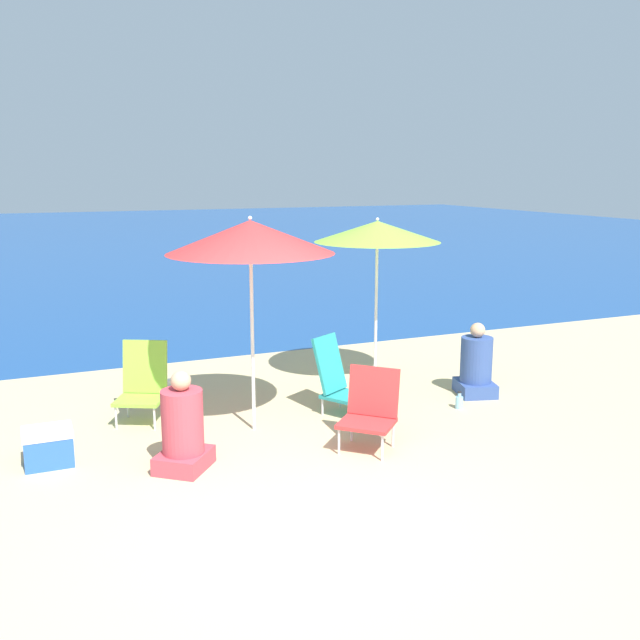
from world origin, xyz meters
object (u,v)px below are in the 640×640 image
at_px(beach_umbrella_red, 250,237).
at_px(person_seated_near, 183,430).
at_px(cooler_box, 48,446).
at_px(seagull, 171,383).
at_px(beach_chair_red, 370,407).
at_px(beach_chair_lime, 143,382).
at_px(person_seated_far, 476,366).
at_px(beach_umbrella_lime, 377,232).
at_px(water_bottle, 459,402).
at_px(beach_chair_teal, 336,377).

xyz_separation_m(beach_umbrella_red, person_seated_near, (-0.89, -0.71, -1.62)).
relative_size(beach_umbrella_red, cooler_box, 5.08).
height_order(beach_umbrella_red, cooler_box, beach_umbrella_red).
relative_size(cooler_box, seagull, 1.61).
distance_m(beach_chair_red, beach_chair_lime, 2.50).
bearing_deg(cooler_box, seagull, 48.82).
relative_size(beach_chair_lime, person_seated_near, 0.93).
relative_size(beach_umbrella_red, person_seated_far, 2.50).
height_order(beach_umbrella_lime, beach_chair_red, beach_umbrella_lime).
bearing_deg(seagull, beach_umbrella_red, -70.15).
xyz_separation_m(person_seated_near, person_seated_far, (3.69, 0.81, -0.02)).
bearing_deg(person_seated_near, water_bottle, 46.62).
height_order(beach_chair_red, person_seated_near, person_seated_near).
bearing_deg(beach_umbrella_lime, cooler_box, -165.31).
distance_m(beach_chair_red, water_bottle, 1.60).
bearing_deg(cooler_box, person_seated_near, -27.02).
bearing_deg(beach_umbrella_lime, water_bottle, -67.43).
xyz_separation_m(beach_chair_teal, person_seated_far, (1.80, -0.08, -0.05)).
bearing_deg(person_seated_far, beach_chair_teal, -166.79).
distance_m(beach_umbrella_lime, seagull, 3.06).
bearing_deg(beach_chair_red, beach_chair_teal, 128.17).
distance_m(beach_chair_teal, beach_chair_red, 1.07).
xyz_separation_m(person_seated_near, water_bottle, (3.22, 0.43, -0.29)).
distance_m(person_seated_far, cooler_box, 4.81).
height_order(beach_chair_teal, beach_chair_red, beach_chair_teal).
xyz_separation_m(water_bottle, seagull, (-2.88, 1.79, 0.06)).
xyz_separation_m(beach_chair_red, person_seated_near, (-1.78, 0.18, -0.03)).
xyz_separation_m(beach_chair_teal, beach_chair_lime, (-2.00, 0.57, 0.02)).
bearing_deg(beach_chair_lime, cooler_box, -111.57).
height_order(beach_umbrella_red, beach_chair_teal, beach_umbrella_red).
relative_size(water_bottle, seagull, 0.75).
bearing_deg(beach_chair_lime, water_bottle, 9.91).
bearing_deg(person_seated_near, beach_umbrella_red, 77.68).
xyz_separation_m(beach_umbrella_red, person_seated_far, (2.80, 0.09, -1.64)).
bearing_deg(beach_umbrella_red, person_seated_near, -141.26).
relative_size(beach_umbrella_lime, beach_chair_teal, 2.45).
bearing_deg(beach_chair_teal, person_seated_far, -33.14).
relative_size(person_seated_near, water_bottle, 4.54).
xyz_separation_m(beach_umbrella_red, beach_chair_red, (0.89, -0.89, -1.59)).
distance_m(person_seated_near, person_seated_far, 3.78).
xyz_separation_m(beach_chair_lime, person_seated_far, (3.80, -0.65, -0.08)).
bearing_deg(beach_umbrella_lime, beach_umbrella_red, -154.96).
height_order(beach_chair_teal, seagull, beach_chair_teal).
relative_size(beach_chair_red, water_bottle, 3.82).
distance_m(beach_umbrella_red, cooler_box, 2.70).
distance_m(beach_umbrella_red, beach_chair_lime, 2.00).
bearing_deg(beach_chair_lime, beach_umbrella_red, -9.73).
height_order(water_bottle, cooler_box, cooler_box).
xyz_separation_m(beach_chair_red, beach_chair_lime, (-1.89, 1.63, 0.03)).
height_order(person_seated_far, water_bottle, person_seated_far).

